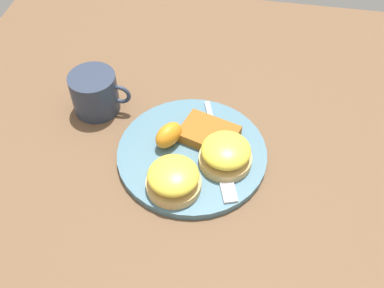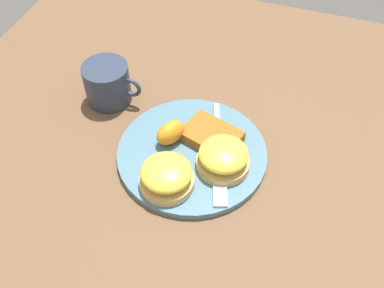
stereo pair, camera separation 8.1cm
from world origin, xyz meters
name	(u,v)px [view 2 (the right image)]	position (x,y,z in m)	size (l,w,h in m)	color
ground_plane	(192,156)	(0.00, 0.00, 0.00)	(1.10, 1.10, 0.00)	brown
plate	(192,154)	(0.00, 0.00, 0.01)	(0.28, 0.28, 0.01)	slate
sandwich_benedict_left	(166,176)	(-0.02, -0.08, 0.04)	(0.09, 0.09, 0.05)	tan
sandwich_benedict_right	(223,157)	(0.06, -0.01, 0.04)	(0.09, 0.09, 0.05)	tan
hashbrown_patty	(211,136)	(0.02, 0.04, 0.02)	(0.10, 0.07, 0.02)	#9C5D1E
orange_wedge	(171,133)	(-0.05, 0.01, 0.04)	(0.06, 0.04, 0.04)	orange
fork	(219,158)	(0.05, 0.00, 0.02)	(0.09, 0.23, 0.00)	silver
cup	(108,84)	(-0.21, 0.09, 0.04)	(0.12, 0.09, 0.08)	#2D384C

